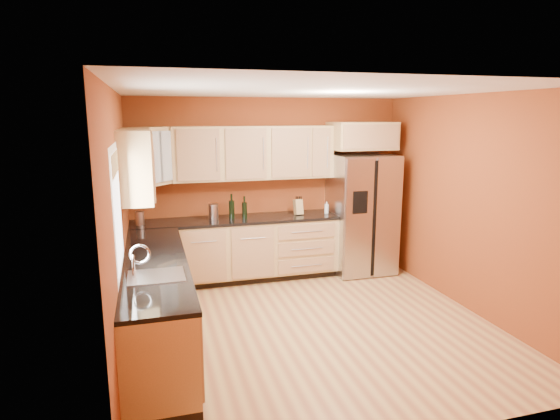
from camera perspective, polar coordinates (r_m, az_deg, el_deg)
The scene contains 23 objects.
floor at distance 5.50m, azimuth 3.99°, elevation -13.84°, with size 4.00×4.00×0.00m, color #A56740.
ceiling at distance 4.98m, azimuth 4.42°, elevation 14.34°, with size 4.00×4.00×0.00m, color silver.
wall_back at distance 6.96m, azimuth -1.43°, elevation 2.82°, with size 4.00×0.04×2.60m, color brown.
wall_front at distance 3.34m, azimuth 16.07°, elevation -7.32°, with size 4.00×0.04×2.60m, color brown.
wall_left at distance 4.79m, azimuth -18.91°, elevation -1.79°, with size 0.04×4.00×2.60m, color brown.
wall_right at distance 6.05m, azimuth 22.29°, elevation 0.64°, with size 0.04×4.00×2.60m, color brown.
base_cabinets_back at distance 6.75m, azimuth -5.30°, elevation -4.99°, with size 2.90×0.60×0.88m, color tan.
base_cabinets_left at distance 5.04m, azimuth -14.80°, elevation -11.16°, with size 0.60×2.80×0.88m, color tan.
countertop_back at distance 6.62m, azimuth -5.36°, elevation -1.20°, with size 2.90×0.62×0.04m, color black.
countertop_left at distance 4.89m, azimuth -14.96°, elevation -6.16°, with size 0.62×2.80×0.04m, color black.
upper_cabinets_back at distance 6.68m, azimuth -3.19°, elevation 6.98°, with size 2.30×0.33×0.75m, color tan.
upper_cabinets_left at distance 5.42m, azimuth -17.16°, elevation 5.43°, with size 0.33×1.35×0.75m, color tan.
corner_upper_cabinet at distance 6.36m, azimuth -15.51°, elevation 6.35°, with size 0.62×0.33×0.75m, color tan.
over_fridge_cabinet at distance 7.07m, azimuth 9.95°, elevation 8.90°, with size 0.92×0.60×0.40m, color tan.
refrigerator at distance 7.15m, azimuth 9.89°, elevation -0.46°, with size 0.90×0.75×1.78m, color #B5B5BA.
window at distance 4.25m, azimuth -19.19°, elevation 0.01°, with size 0.03×0.90×1.00m, color white.
sink_faucet at distance 4.36m, azimuth -14.95°, elevation -5.98°, with size 0.50×0.42×0.30m, color silver, non-canonical shape.
canister_left at distance 6.46m, azimuth -16.72°, elevation -0.95°, with size 0.11×0.11×0.18m, color #B5B5BA.
canister_right at distance 6.57m, azimuth -8.11°, elevation -0.21°, with size 0.13×0.13×0.22m, color #B5B5BA.
wine_bottle_a at distance 6.57m, azimuth -4.35°, elevation 0.31°, with size 0.07×0.07×0.32m, color black, non-canonical shape.
wine_bottle_b at distance 6.58m, azimuth -5.92°, elevation 0.45°, with size 0.08×0.08×0.35m, color black, non-canonical shape.
knife_block at distance 6.84m, azimuth 2.24°, elevation 0.38°, with size 0.11×0.10×0.22m, color tan.
soap_dispenser at distance 6.94m, azimuth 5.69°, elevation 0.30°, with size 0.06×0.06×0.18m, color white.
Camera 1 is at (-1.71, -4.67, 2.35)m, focal length 30.00 mm.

